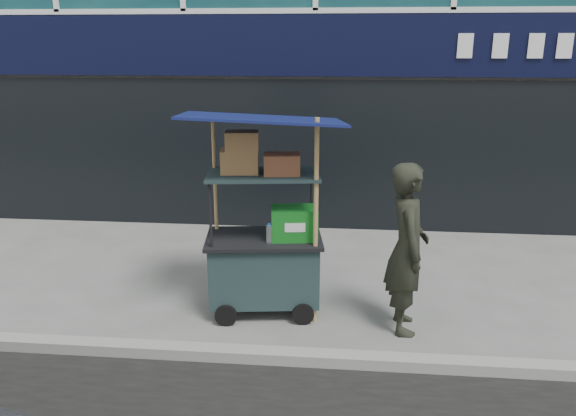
# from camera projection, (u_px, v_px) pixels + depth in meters

# --- Properties ---
(ground) EXTENTS (80.00, 80.00, 0.00)m
(ground) POSITION_uv_depth(u_px,v_px,m) (292.00, 351.00, 5.58)
(ground) COLOR slate
(ground) RESTS_ON ground
(curb) EXTENTS (80.00, 0.18, 0.12)m
(curb) POSITION_uv_depth(u_px,v_px,m) (290.00, 357.00, 5.37)
(curb) COLOR gray
(curb) RESTS_ON ground
(vendor_cart) EXTENTS (1.83, 1.40, 2.29)m
(vendor_cart) POSITION_uv_depth(u_px,v_px,m) (266.00, 244.00, 6.22)
(vendor_cart) COLOR #1B2D2F
(vendor_cart) RESTS_ON ground
(vendor_man) EXTENTS (0.46, 0.68, 1.81)m
(vendor_man) POSITION_uv_depth(u_px,v_px,m) (407.00, 248.00, 5.79)
(vendor_man) COLOR black
(vendor_man) RESTS_ON ground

